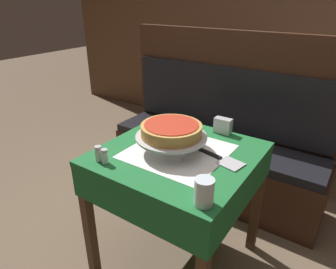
{
  "coord_description": "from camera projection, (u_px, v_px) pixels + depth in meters",
  "views": [
    {
      "loc": [
        0.72,
        -1.16,
        1.48
      ],
      "look_at": [
        -0.03,
        -0.05,
        0.86
      ],
      "focal_mm": 32.0,
      "sensor_mm": 36.0,
      "label": 1
    }
  ],
  "objects": [
    {
      "name": "back_wall_panel",
      "position": [
        293.0,
        27.0,
        2.93
      ],
      "size": [
        6.0,
        0.04,
        2.4
      ],
      "primitive_type": "cube",
      "color": "brown",
      "rests_on": "ground_plane"
    },
    {
      "name": "dining_table_front",
      "position": [
        178.0,
        171.0,
        1.59
      ],
      "size": [
        0.77,
        0.77,
        0.75
      ],
      "color": "#1E6B33",
      "rests_on": "ground_plane"
    },
    {
      "name": "pizza_pan_stand",
      "position": [
        171.0,
        137.0,
        1.52
      ],
      "size": [
        0.36,
        0.36,
        0.09
      ],
      "color": "#ADADB2",
      "rests_on": "dining_table_front"
    },
    {
      "name": "ground_plane",
      "position": [
        176.0,
        258.0,
        1.86
      ],
      "size": [
        14.0,
        14.0,
        0.0
      ],
      "primitive_type": "plane",
      "color": "brown"
    },
    {
      "name": "booth_bench",
      "position": [
        216.0,
        149.0,
        2.38
      ],
      "size": [
        1.67,
        0.44,
        1.26
      ],
      "color": "#3D2316",
      "rests_on": "ground_plane"
    },
    {
      "name": "deep_dish_pizza",
      "position": [
        171.0,
        130.0,
        1.5
      ],
      "size": [
        0.31,
        0.31,
        0.06
      ],
      "color": "#C68E47",
      "rests_on": "pizza_pan_stand"
    },
    {
      "name": "water_glass_near",
      "position": [
        204.0,
        192.0,
        1.13
      ],
      "size": [
        0.08,
        0.08,
        0.11
      ],
      "color": "silver",
      "rests_on": "dining_table_front"
    },
    {
      "name": "pizza_server",
      "position": [
        218.0,
        158.0,
        1.47
      ],
      "size": [
        0.3,
        0.12,
        0.01
      ],
      "color": "#BCBCC1",
      "rests_on": "dining_table_front"
    },
    {
      "name": "salt_shaker",
      "position": [
        99.0,
        154.0,
        1.44
      ],
      "size": [
        0.03,
        0.03,
        0.08
      ],
      "color": "silver",
      "rests_on": "dining_table_front"
    },
    {
      "name": "condiment_caddy",
      "position": [
        300.0,
        88.0,
        2.5
      ],
      "size": [
        0.14,
        0.14,
        0.14
      ],
      "color": "black",
      "rests_on": "dining_table_rear"
    },
    {
      "name": "dining_table_rear",
      "position": [
        302.0,
        102.0,
        2.61
      ],
      "size": [
        0.8,
        0.8,
        0.74
      ],
      "color": "beige",
      "rests_on": "ground_plane"
    },
    {
      "name": "napkin_holder",
      "position": [
        223.0,
        126.0,
        1.73
      ],
      "size": [
        0.1,
        0.05,
        0.09
      ],
      "color": "#B2B2B7",
      "rests_on": "dining_table_front"
    },
    {
      "name": "pepper_shaker",
      "position": [
        105.0,
        156.0,
        1.42
      ],
      "size": [
        0.03,
        0.03,
        0.07
      ],
      "color": "silver",
      "rests_on": "dining_table_front"
    }
  ]
}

